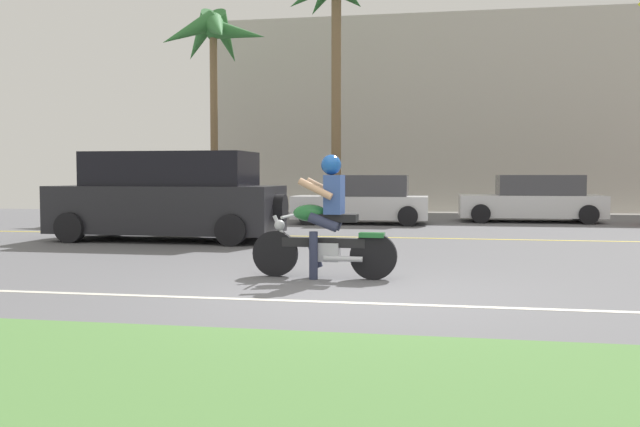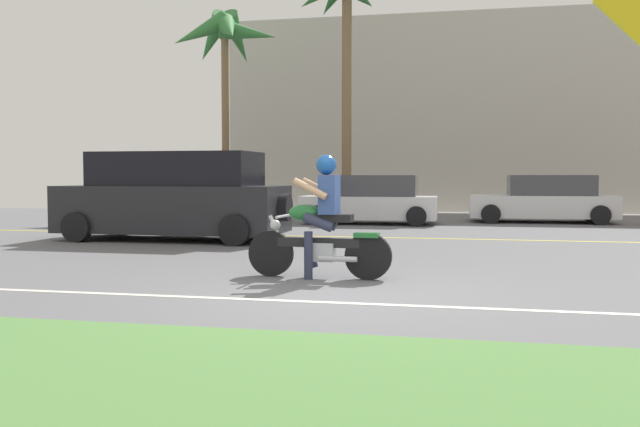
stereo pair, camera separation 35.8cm
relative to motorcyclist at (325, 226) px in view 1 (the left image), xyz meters
The scene contains 12 objects.
ground 1.92m from the motorcyclist, 72.60° to the left, with size 56.00×30.00×0.04m, color slate.
grass_median 5.48m from the motorcyclist, 84.42° to the right, with size 56.00×3.80×0.06m, color #548442.
lane_line_near 2.00m from the motorcyclist, 73.60° to the right, with size 50.40×0.12×0.01m, color silver.
lane_line_far 6.37m from the motorcyclist, 85.21° to the left, with size 50.40×0.12×0.01m, color yellow.
motorcyclist is the anchor object (origin of this frame).
suv_nearby 6.48m from the motorcyclist, 131.63° to the left, with size 5.10×2.13×1.91m.
parked_car_0 13.40m from the motorcyclist, 117.52° to the left, with size 4.06×2.00×1.48m.
parked_car_1 10.72m from the motorcyclist, 94.17° to the left, with size 3.91×1.96×1.41m.
parked_car_2 13.09m from the motorcyclist, 71.49° to the left, with size 4.22×2.07×1.41m.
palm_tree_1 16.19m from the motorcyclist, 114.64° to the left, with size 3.70×3.78×7.24m.
palm_tree_2 14.99m from the motorcyclist, 98.62° to the left, with size 3.57×3.45×8.25m.
building_far 19.98m from the motorcyclist, 85.56° to the left, with size 18.22×4.00×7.56m, color #BCB7AD.
Camera 1 is at (1.16, -8.14, 1.43)m, focal length 39.30 mm.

